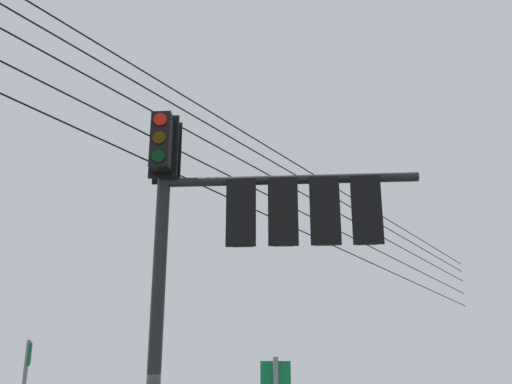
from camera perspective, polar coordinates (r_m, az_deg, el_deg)
The scene contains 2 objects.
signal_mast_assembly at distance 9.16m, azimuth -2.01°, elevation -3.22°, with size 2.86×3.48×6.40m.
overhead_wire_span at distance 10.76m, azimuth -3.83°, elevation 3.96°, with size 26.23×2.83×2.03m.
Camera 1 is at (-5.17, -7.53, 2.07)m, focal length 43.30 mm.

